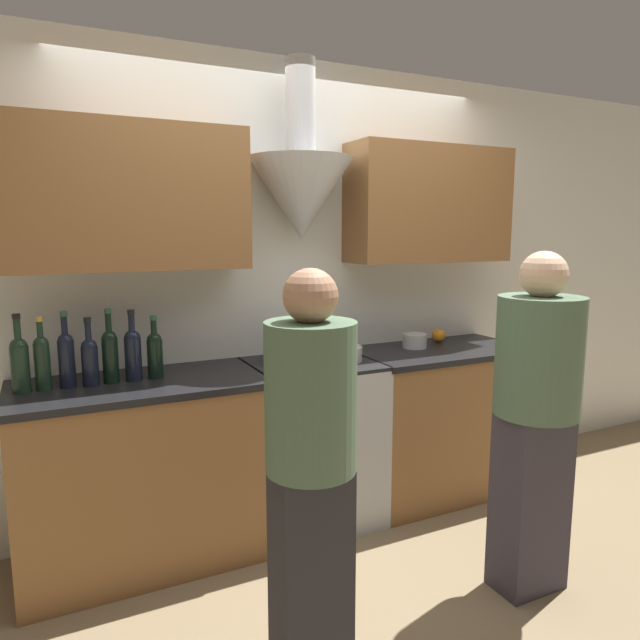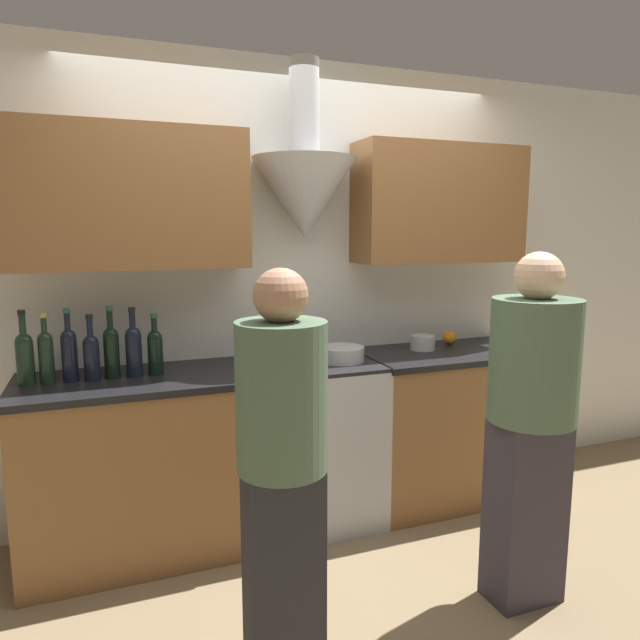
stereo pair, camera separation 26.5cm
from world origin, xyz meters
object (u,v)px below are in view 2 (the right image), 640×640
wine_bottle_6 (155,349)px  orange_fruit (450,337)px  person_foreground_right (531,417)px  mixing_bowl (342,354)px  wine_bottle_0 (25,356)px  wine_bottle_1 (46,354)px  wine_bottle_3 (91,355)px  wine_bottle_4 (111,349)px  saucepan (423,342)px  stove_range (314,441)px  stock_pot (286,350)px  wine_bottle_2 (69,352)px  wine_bottle_5 (134,348)px  person_foreground_left (282,464)px

wine_bottle_6 → orange_fruit: wine_bottle_6 is taller
orange_fruit → person_foreground_right: 1.24m
mixing_bowl → person_foreground_right: bearing=-63.9°
wine_bottle_0 → orange_fruit: wine_bottle_0 is taller
wine_bottle_1 → wine_bottle_3: bearing=-5.4°
wine_bottle_4 → orange_fruit: (2.04, 0.14, -0.10)m
saucepan → orange_fruit: bearing=19.9°
stove_range → stock_pot: size_ratio=4.44×
wine_bottle_2 → person_foreground_right: (1.86, -1.04, -0.22)m
wine_bottle_2 → wine_bottle_6: bearing=-0.7°
wine_bottle_0 → wine_bottle_2: (0.19, 0.00, 0.00)m
stock_pot → person_foreground_right: bearing=-52.6°
wine_bottle_4 → saucepan: wine_bottle_4 is taller
wine_bottle_2 → mixing_bowl: (1.39, -0.07, -0.10)m
wine_bottle_2 → wine_bottle_5: wine_bottle_2 is taller
stove_range → wine_bottle_6: wine_bottle_6 is taller
wine_bottle_3 → wine_bottle_4: 0.09m
wine_bottle_3 → person_foreground_left: bearing=-60.6°
wine_bottle_4 → person_foreground_right: 1.98m
person_foreground_left → wine_bottle_5: bearing=110.9°
stove_range → wine_bottle_6: 1.02m
wine_bottle_2 → mixing_bowl: 1.39m
wine_bottle_0 → saucepan: bearing=1.3°
wine_bottle_2 → wine_bottle_3: size_ratio=1.10×
wine_bottle_0 → wine_bottle_1: bearing=1.4°
mixing_bowl → saucepan: size_ratio=1.68×
wine_bottle_5 → stock_pot: size_ratio=1.67×
wine_bottle_0 → wine_bottle_5: 0.48m
wine_bottle_5 → wine_bottle_6: wine_bottle_5 is taller
wine_bottle_0 → wine_bottle_5: (0.48, -0.00, -0.00)m
wine_bottle_1 → wine_bottle_2: bearing=0.2°
orange_fruit → person_foreground_left: person_foreground_left is taller
person_foreground_right → wine_bottle_0: bearing=153.2°
wine_bottle_0 → mixing_bowl: 1.58m
stove_range → wine_bottle_2: (-1.24, 0.03, 0.60)m
person_foreground_left → stock_pot: bearing=71.8°
wine_bottle_4 → person_foreground_left: bearing=-64.7°
orange_fruit → person_foreground_left: (-1.51, -1.26, -0.13)m
wine_bottle_3 → wine_bottle_4: (0.09, 0.02, 0.02)m
wine_bottle_3 → wine_bottle_6: wine_bottle_3 is taller
wine_bottle_0 → mixing_bowl: (1.58, -0.07, -0.10)m
wine_bottle_0 → person_foreground_left: bearing=-50.9°
stock_pot → mixing_bowl: 0.31m
stove_range → stock_pot: stock_pot is taller
wine_bottle_0 → person_foreground_right: bearing=-26.8°
wine_bottle_0 → wine_bottle_4: size_ratio=1.00×
wine_bottle_5 → saucepan: size_ratio=2.32×
stove_range → saucepan: size_ratio=6.17×
stove_range → wine_bottle_1: (-1.34, 0.03, 0.60)m
wine_bottle_2 → wine_bottle_3: 0.10m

